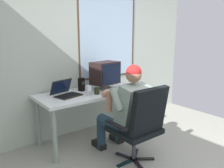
{
  "coord_description": "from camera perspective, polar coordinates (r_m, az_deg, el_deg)",
  "views": [
    {
      "loc": [
        -1.94,
        -0.76,
        1.57
      ],
      "look_at": [
        -0.15,
        1.53,
        0.93
      ],
      "focal_mm": 35.85,
      "sensor_mm": 36.0,
      "label": 1
    }
  ],
  "objects": [
    {
      "name": "crt_monitor",
      "position": [
        3.42,
        -1.74,
        2.76
      ],
      "size": [
        0.45,
        0.33,
        0.42
      ],
      "color": "beige",
      "rests_on": "desk"
    },
    {
      "name": "wine_glass",
      "position": [
        3.07,
        -5.96,
        -1.17
      ],
      "size": [
        0.07,
        0.07,
        0.15
      ],
      "color": "silver",
      "rests_on": "desk"
    },
    {
      "name": "desk_speaker",
      "position": [
        3.36,
        -7.79,
        -0.11
      ],
      "size": [
        0.08,
        0.09,
        0.2
      ],
      "color": "black",
      "rests_on": "desk"
    },
    {
      "name": "person_seated",
      "position": [
        2.88,
        3.54,
        -6.56
      ],
      "size": [
        0.53,
        0.8,
        1.23
      ],
      "color": "#1E3546",
      "rests_on": "ground"
    },
    {
      "name": "laptop",
      "position": [
        3.15,
        -11.85,
        -1.88
      ],
      "size": [
        0.4,
        0.38,
        0.22
      ],
      "color": "black",
      "rests_on": "desk"
    },
    {
      "name": "coffee_mug",
      "position": [
        3.16,
        -3.89,
        -1.78
      ],
      "size": [
        0.08,
        0.08,
        0.09
      ],
      "color": "black",
      "rests_on": "desk"
    },
    {
      "name": "wall_rear",
      "position": [
        3.7,
        -5.92,
        9.82
      ],
      "size": [
        4.49,
        0.08,
        2.8
      ],
      "color": "#B4C0B1",
      "rests_on": "ground"
    },
    {
      "name": "office_chair",
      "position": [
        2.72,
        7.44,
        -9.66
      ],
      "size": [
        0.62,
        0.58,
        1.0
      ],
      "color": "black",
      "rests_on": "ground"
    },
    {
      "name": "desk",
      "position": [
        3.35,
        -5.13,
        -3.35
      ],
      "size": [
        1.61,
        0.71,
        0.75
      ],
      "color": "gray",
      "rests_on": "ground"
    }
  ]
}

